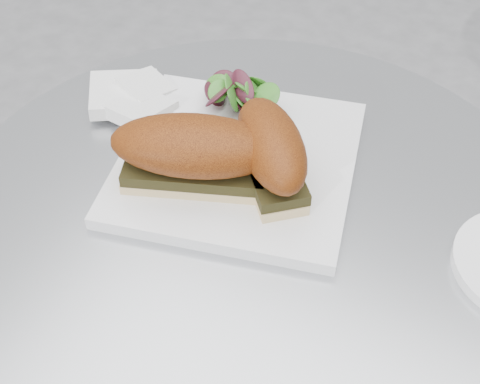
# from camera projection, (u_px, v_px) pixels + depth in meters

# --- Properties ---
(table) EXTENTS (0.70, 0.70, 0.73)m
(table) POSITION_uv_depth(u_px,v_px,m) (249.00, 336.00, 0.91)
(table) COLOR silver
(table) RESTS_ON ground
(plate) EXTENTS (0.33, 0.33, 0.02)m
(plate) POSITION_uv_depth(u_px,v_px,m) (238.00, 162.00, 0.78)
(plate) COLOR white
(plate) RESTS_ON table
(sandwich_left) EXTENTS (0.20, 0.15, 0.08)m
(sandwich_left) POSITION_uv_depth(u_px,v_px,m) (195.00, 152.00, 0.72)
(sandwich_left) COLOR beige
(sandwich_left) RESTS_ON plate
(sandwich_right) EXTENTS (0.15, 0.15, 0.08)m
(sandwich_right) POSITION_uv_depth(u_px,v_px,m) (271.00, 151.00, 0.72)
(sandwich_right) COLOR beige
(sandwich_right) RESTS_ON plate
(salad) EXTENTS (0.10, 0.10, 0.05)m
(salad) POSITION_uv_depth(u_px,v_px,m) (245.00, 94.00, 0.82)
(salad) COLOR #45882C
(salad) RESTS_ON plate
(napkin) EXTENTS (0.15, 0.15, 0.02)m
(napkin) POSITION_uv_depth(u_px,v_px,m) (133.00, 105.00, 0.85)
(napkin) COLOR white
(napkin) RESTS_ON table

